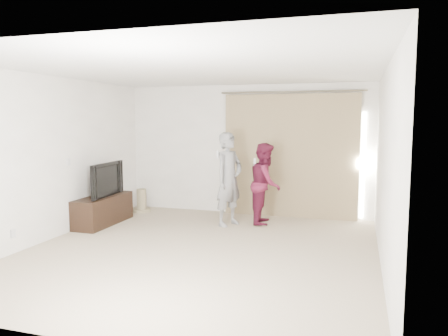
{
  "coord_description": "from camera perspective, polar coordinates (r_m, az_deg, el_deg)",
  "views": [
    {
      "loc": [
        2.17,
        -5.8,
        1.91
      ],
      "look_at": [
        0.01,
        1.2,
        1.09
      ],
      "focal_mm": 35.0,
      "sensor_mm": 36.0,
      "label": 1
    }
  ],
  "objects": [
    {
      "name": "floor",
      "position": [
        6.48,
        -3.26,
        -10.81
      ],
      "size": [
        5.5,
        5.5,
        0.0
      ],
      "primitive_type": "plane",
      "color": "tan",
      "rests_on": "ground"
    },
    {
      "name": "wall_back",
      "position": [
        8.84,
        2.92,
        2.39
      ],
      "size": [
        5.0,
        0.04,
        2.6
      ],
      "primitive_type": "cube",
      "color": "white",
      "rests_on": "ground"
    },
    {
      "name": "wall_left",
      "position": [
        7.47,
        -21.61,
        1.22
      ],
      "size": [
        0.04,
        5.5,
        2.6
      ],
      "color": "white",
      "rests_on": "ground"
    },
    {
      "name": "ceiling",
      "position": [
        6.23,
        -3.42,
        12.69
      ],
      "size": [
        5.0,
        5.5,
        0.01
      ],
      "primitive_type": "cube",
      "color": "silver",
      "rests_on": "wall_back"
    },
    {
      "name": "curtain",
      "position": [
        8.6,
        8.71,
        1.57
      ],
      "size": [
        2.8,
        0.11,
        2.46
      ],
      "color": "#9A875E",
      "rests_on": "ground"
    },
    {
      "name": "tv_console",
      "position": [
        8.33,
        -15.5,
        -5.31
      ],
      "size": [
        0.47,
        1.35,
        0.52
      ],
      "primitive_type": "cube",
      "color": "black",
      "rests_on": "ground"
    },
    {
      "name": "tv",
      "position": [
        8.23,
        -15.62,
        -1.43
      ],
      "size": [
        0.2,
        1.08,
        0.62
      ],
      "primitive_type": "imported",
      "rotation": [
        0.0,
        0.0,
        1.62
      ],
      "color": "black",
      "rests_on": "tv_console"
    },
    {
      "name": "scratching_post",
      "position": [
        9.25,
        -10.71,
        -4.46
      ],
      "size": [
        0.36,
        0.36,
        0.48
      ],
      "color": "tan",
      "rests_on": "ground"
    },
    {
      "name": "person_man",
      "position": [
        7.85,
        0.66,
        -1.46
      ],
      "size": [
        0.62,
        0.73,
        1.68
      ],
      "color": "slate",
      "rests_on": "ground"
    },
    {
      "name": "person_woman",
      "position": [
        8.05,
        5.45,
        -2.0
      ],
      "size": [
        0.63,
        0.77,
        1.49
      ],
      "color": "#5A152D",
      "rests_on": "ground"
    }
  ]
}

